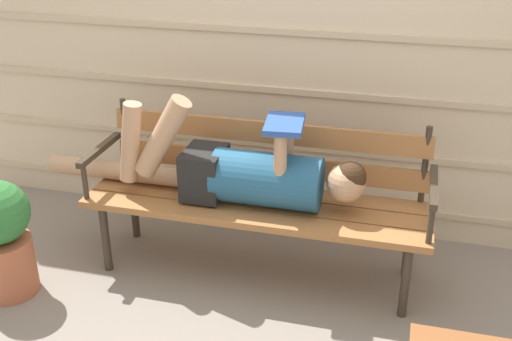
% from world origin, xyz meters
% --- Properties ---
extents(ground_plane, '(12.00, 12.00, 0.00)m').
position_xyz_m(ground_plane, '(0.00, 0.00, 0.00)').
color(ground_plane, gray).
extents(house_siding, '(4.60, 0.08, 2.35)m').
position_xyz_m(house_siding, '(0.00, 0.78, 1.17)').
color(house_siding, beige).
rests_on(house_siding, ground).
extents(park_bench, '(1.77, 0.48, 0.83)m').
position_xyz_m(park_bench, '(0.00, 0.23, 0.47)').
color(park_bench, '#9E6638').
rests_on(park_bench, ground).
extents(reclining_person, '(1.74, 0.27, 0.56)m').
position_xyz_m(reclining_person, '(-0.08, 0.16, 0.59)').
color(reclining_person, '#23567A').
extents(potted_plant, '(0.32, 0.32, 0.62)m').
position_xyz_m(potted_plant, '(-1.18, -0.32, 0.33)').
color(potted_plant, '#AD5B3D').
rests_on(potted_plant, ground).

